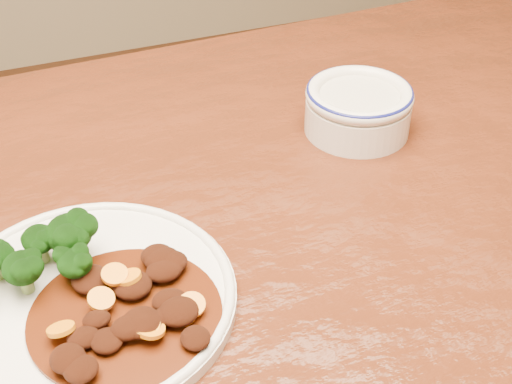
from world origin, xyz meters
name	(u,v)px	position (x,y,z in m)	size (l,w,h in m)	color
dining_table	(178,323)	(0.00, 0.00, 0.67)	(1.53, 0.96, 0.75)	#4E1F0D
dinner_plate	(89,298)	(-0.08, -0.02, 0.76)	(0.26, 0.26, 0.02)	white
broccoli_florets	(35,254)	(-0.12, 0.02, 0.79)	(0.13, 0.08, 0.05)	#82A153
mince_stew	(133,306)	(-0.05, -0.06, 0.77)	(0.17, 0.17, 0.03)	#471E07
dip_bowl	(358,107)	(0.27, 0.15, 0.78)	(0.13, 0.13, 0.06)	white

